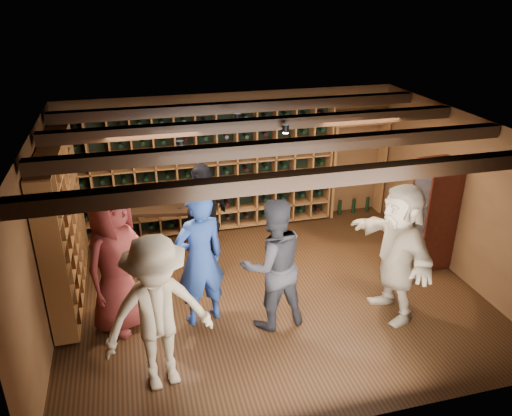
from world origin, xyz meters
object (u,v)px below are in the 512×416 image
object	(u,v)px
guest_khaki	(158,315)
tasting_table	(154,213)
man_blue_shirt	(200,259)
guest_woman_black	(205,222)
guest_red_floral	(115,261)
man_grey_suit	(273,264)
guest_beige	(398,252)
display_cabinet	(433,216)

from	to	relation	value
guest_khaki	tasting_table	xyz separation A→B (m)	(0.16, 2.90, -0.10)
man_blue_shirt	guest_woman_black	distance (m)	1.14
guest_red_floral	guest_khaki	world-z (taller)	guest_red_floral
man_blue_shirt	man_grey_suit	size ratio (longest dim) A/B	1.04
guest_red_floral	guest_beige	xyz separation A→B (m)	(3.63, -0.65, -0.03)
guest_red_floral	guest_khaki	bearing A→B (deg)	-119.02
man_blue_shirt	guest_red_floral	size ratio (longest dim) A/B	0.96
man_grey_suit	guest_khaki	distance (m)	1.70
display_cabinet	man_blue_shirt	world-z (taller)	man_blue_shirt
display_cabinet	guest_red_floral	world-z (taller)	guest_red_floral
guest_red_floral	man_blue_shirt	bearing A→B (deg)	-56.99
man_blue_shirt	guest_woman_black	size ratio (longest dim) A/B	1.01
guest_beige	tasting_table	bearing A→B (deg)	-130.49
guest_beige	tasting_table	world-z (taller)	guest_beige
guest_red_floral	tasting_table	distance (m)	1.79
man_grey_suit	man_blue_shirt	bearing A→B (deg)	-25.94
man_blue_shirt	guest_khaki	xyz separation A→B (m)	(-0.62, -1.06, -0.00)
guest_khaki	man_grey_suit	bearing A→B (deg)	14.65
display_cabinet	guest_red_floral	distance (m)	4.87
tasting_table	guest_red_floral	bearing A→B (deg)	-98.69
man_blue_shirt	guest_khaki	distance (m)	1.23
guest_beige	man_grey_suit	bearing A→B (deg)	-99.37
guest_woman_black	guest_beige	bearing A→B (deg)	96.22
tasting_table	man_blue_shirt	bearing A→B (deg)	-64.99
tasting_table	man_grey_suit	bearing A→B (deg)	-46.80
guest_khaki	tasting_table	bearing A→B (deg)	75.16
display_cabinet	guest_beige	bearing A→B (deg)	-138.98
man_grey_suit	guest_khaki	xyz separation A→B (m)	(-1.52, -0.75, 0.03)
man_grey_suit	display_cabinet	bearing A→B (deg)	-170.11
tasting_table	guest_beige	bearing A→B (deg)	-26.76
man_blue_shirt	guest_beige	size ratio (longest dim) A/B	0.98
man_grey_suit	tasting_table	xyz separation A→B (m)	(-1.36, 2.15, -0.06)
guest_red_floral	guest_khaki	distance (m)	1.29
display_cabinet	man_blue_shirt	size ratio (longest dim) A/B	0.93
display_cabinet	guest_khaki	xyz separation A→B (m)	(-4.41, -1.62, 0.09)
display_cabinet	guest_khaki	bearing A→B (deg)	-159.83
man_blue_shirt	man_grey_suit	xyz separation A→B (m)	(0.90, -0.31, -0.04)
guest_khaki	guest_red_floral	bearing A→B (deg)	98.17
man_blue_shirt	tasting_table	bearing A→B (deg)	-91.67
guest_woman_black	tasting_table	world-z (taller)	guest_woman_black
guest_woman_black	guest_beige	world-z (taller)	guest_beige
man_grey_suit	guest_beige	size ratio (longest dim) A/B	0.95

